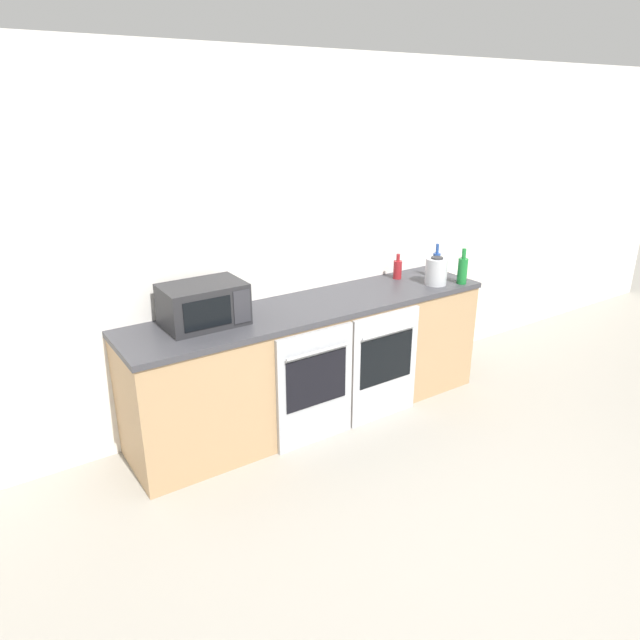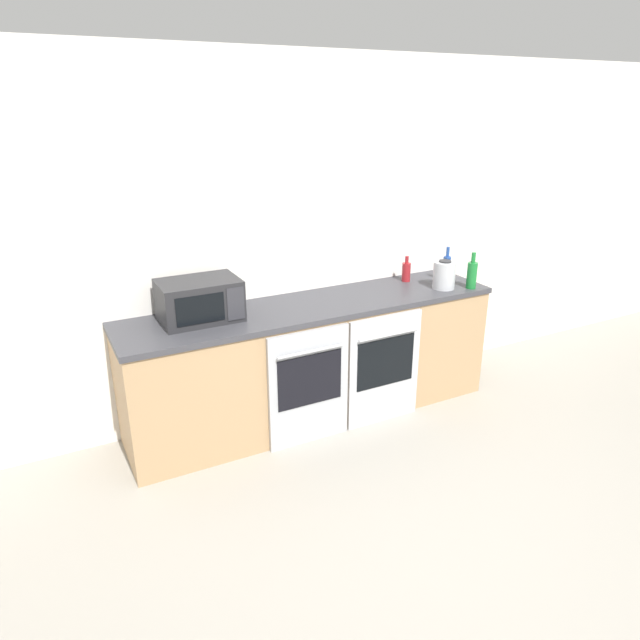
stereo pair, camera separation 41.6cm
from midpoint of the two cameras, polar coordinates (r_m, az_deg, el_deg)
ground_plane at (r=3.35m, az=18.54°, el=-22.64°), size 16.00×16.00×0.00m
wall_back at (r=4.26m, az=0.05°, el=8.00°), size 10.00×0.06×2.60m
counter_back at (r=4.25m, az=2.16°, el=-4.13°), size 2.80×0.64×0.90m
oven_left at (r=3.92m, az=1.95°, el=-6.77°), size 0.60×0.06×0.84m
oven_right at (r=4.23m, az=9.25°, el=-4.89°), size 0.60×0.06×0.84m
microwave at (r=3.78m, az=-8.91°, el=1.92°), size 0.52×0.36×0.27m
bottle_red at (r=4.67m, az=11.16°, el=4.76°), size 0.07×0.07×0.21m
bottle_blue at (r=4.74m, az=15.02°, el=5.04°), size 0.06×0.06×0.28m
bottle_green at (r=4.61m, az=17.48°, el=4.34°), size 0.08×0.08×0.28m
kettle at (r=4.55m, az=14.89°, el=4.34°), size 0.17×0.17×0.22m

